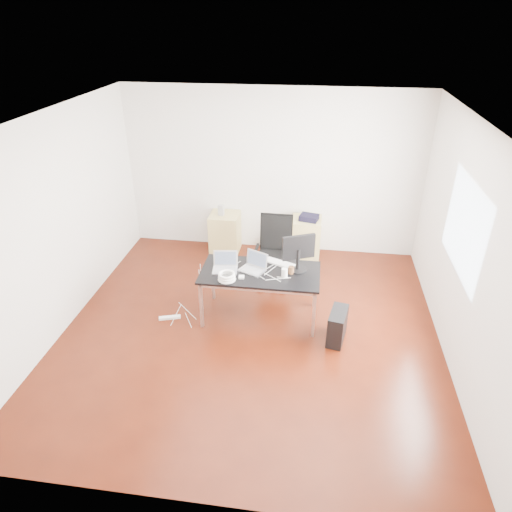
# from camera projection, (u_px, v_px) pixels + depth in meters

# --- Properties ---
(room_shell) EXTENTS (5.00, 5.00, 5.00)m
(room_shell) POSITION_uv_depth(u_px,v_px,m) (253.00, 238.00, 5.52)
(room_shell) COLOR #3A1106
(room_shell) RESTS_ON ground
(desk) EXTENTS (1.60, 0.80, 0.73)m
(desk) POSITION_uv_depth(u_px,v_px,m) (260.00, 275.00, 6.15)
(desk) COLOR black
(desk) RESTS_ON ground
(office_chair) EXTENTS (0.49, 0.51, 1.08)m
(office_chair) POSITION_uv_depth(u_px,v_px,m) (275.00, 248.00, 7.00)
(office_chair) COLOR black
(office_chair) RESTS_ON ground
(filing_cabinet_left) EXTENTS (0.50, 0.50, 0.70)m
(filing_cabinet_left) POSITION_uv_depth(u_px,v_px,m) (225.00, 233.00, 8.06)
(filing_cabinet_left) COLOR tan
(filing_cabinet_left) RESTS_ON ground
(filing_cabinet_right) EXTENTS (0.50, 0.50, 0.70)m
(filing_cabinet_right) POSITION_uv_depth(u_px,v_px,m) (306.00, 238.00, 7.89)
(filing_cabinet_right) COLOR tan
(filing_cabinet_right) RESTS_ON ground
(pc_tower) EXTENTS (0.28, 0.48, 0.44)m
(pc_tower) POSITION_uv_depth(u_px,v_px,m) (337.00, 326.00, 5.92)
(pc_tower) COLOR black
(pc_tower) RESTS_ON ground
(wastebasket) EXTENTS (0.26, 0.26, 0.28)m
(wastebasket) POSITION_uv_depth(u_px,v_px,m) (274.00, 246.00, 8.07)
(wastebasket) COLOR black
(wastebasket) RESTS_ON ground
(power_strip) EXTENTS (0.30, 0.15, 0.04)m
(power_strip) POSITION_uv_depth(u_px,v_px,m) (170.00, 318.00, 6.42)
(power_strip) COLOR white
(power_strip) RESTS_ON ground
(laptop_left) EXTENTS (0.36, 0.29, 0.23)m
(laptop_left) POSITION_uv_depth(u_px,v_px,m) (225.00, 265.00, 6.17)
(laptop_left) COLOR silver
(laptop_left) RESTS_ON desk
(laptop_right) EXTENTS (0.41, 0.37, 0.23)m
(laptop_right) POSITION_uv_depth(u_px,v_px,m) (254.00, 266.00, 6.16)
(laptop_right) COLOR silver
(laptop_right) RESTS_ON desk
(monitor) EXTENTS (0.43, 0.26, 0.51)m
(monitor) POSITION_uv_depth(u_px,v_px,m) (298.00, 251.00, 6.05)
(monitor) COLOR black
(monitor) RESTS_ON desk
(keyboard) EXTENTS (0.46, 0.30, 0.02)m
(keyboard) POSITION_uv_depth(u_px,v_px,m) (280.00, 263.00, 6.31)
(keyboard) COLOR white
(keyboard) RESTS_ON desk
(cup_white) EXTENTS (0.11, 0.11, 0.12)m
(cup_white) POSITION_uv_depth(u_px,v_px,m) (285.00, 273.00, 5.99)
(cup_white) COLOR white
(cup_white) RESTS_ON desk
(cup_brown) EXTENTS (0.08, 0.08, 0.10)m
(cup_brown) POSITION_uv_depth(u_px,v_px,m) (291.00, 270.00, 6.07)
(cup_brown) COLOR brown
(cup_brown) RESTS_ON desk
(cable_coil) EXTENTS (0.24, 0.24, 0.11)m
(cable_coil) POSITION_uv_depth(u_px,v_px,m) (227.00, 277.00, 5.91)
(cable_coil) COLOR white
(cable_coil) RESTS_ON desk
(power_adapter) EXTENTS (0.08, 0.08, 0.03)m
(power_adapter) POSITION_uv_depth(u_px,v_px,m) (241.00, 277.00, 5.98)
(power_adapter) COLOR white
(power_adapter) RESTS_ON desk
(speaker) EXTENTS (0.10, 0.10, 0.18)m
(speaker) POSITION_uv_depth(u_px,v_px,m) (221.00, 210.00, 7.83)
(speaker) COLOR #9E9E9E
(speaker) RESTS_ON filing_cabinet_left
(navy_garment) EXTENTS (0.35, 0.30, 0.09)m
(navy_garment) POSITION_uv_depth(u_px,v_px,m) (309.00, 218.00, 7.66)
(navy_garment) COLOR black
(navy_garment) RESTS_ON filing_cabinet_right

